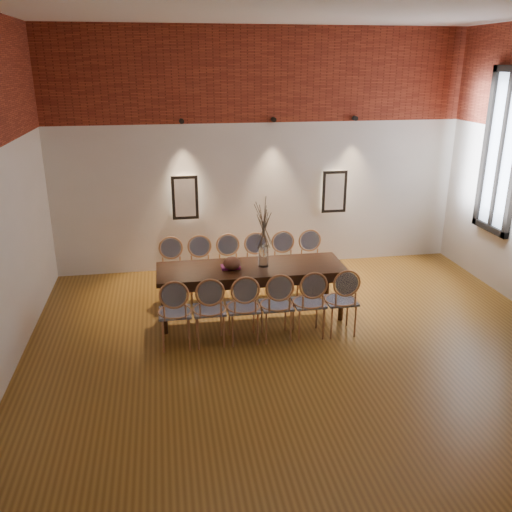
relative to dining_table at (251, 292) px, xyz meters
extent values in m
cube|color=#8D6022|center=(0.51, -1.44, -0.39)|extent=(7.00, 7.00, 0.02)
cube|color=silver|center=(0.51, 2.11, 1.62)|extent=(7.00, 0.10, 4.00)
cube|color=maroon|center=(0.51, 2.04, 2.88)|extent=(7.00, 0.02, 1.50)
cube|color=#FFEAC6|center=(-0.79, 2.01, 0.93)|extent=(0.36, 0.06, 0.66)
cube|color=#FFEAC6|center=(1.81, 2.01, 0.93)|extent=(0.36, 0.06, 0.66)
cylinder|color=black|center=(-0.79, 1.98, 2.17)|extent=(0.08, 0.10, 0.08)
cylinder|color=black|center=(0.71, 1.98, 2.17)|extent=(0.08, 0.10, 0.08)
cylinder|color=black|center=(2.11, 1.98, 2.17)|extent=(0.08, 0.10, 0.08)
cube|color=silver|center=(3.97, 0.56, 1.77)|extent=(0.02, 0.78, 2.38)
cube|color=black|center=(3.95, 0.56, 1.77)|extent=(0.08, 0.90, 2.50)
cube|color=black|center=(3.95, 0.56, 1.77)|extent=(0.06, 0.06, 2.40)
cube|color=#341A0C|center=(0.00, 0.00, 0.00)|extent=(2.61, 0.85, 0.75)
cylinder|color=silver|center=(0.17, 0.00, 0.53)|extent=(0.14, 0.14, 0.30)
ellipsoid|color=brown|center=(-0.27, -0.05, 0.46)|extent=(0.24, 0.24, 0.18)
cube|color=#841D6A|center=(-0.29, 0.01, 0.39)|extent=(0.26, 0.18, 0.03)
camera|label=1|loc=(-1.14, -6.95, 3.04)|focal=38.00mm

